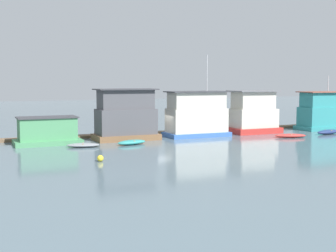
% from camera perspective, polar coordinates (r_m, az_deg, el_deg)
% --- Properties ---
extents(ground_plane, '(200.00, 200.00, 0.00)m').
position_cam_1_polar(ground_plane, '(53.05, -0.43, -1.41)').
color(ground_plane, slate).
extents(dock_walkway, '(59.60, 1.51, 0.30)m').
position_cam_1_polar(dock_walkway, '(56.18, -1.81, -0.86)').
color(dock_walkway, brown).
rests_on(dock_walkway, ground_plane).
extents(houseboat_green, '(6.64, 3.75, 2.80)m').
position_cam_1_polar(houseboat_green, '(48.95, -14.49, -0.65)').
color(houseboat_green, '#4C9360').
rests_on(houseboat_green, ground_plane).
extents(houseboat_brown, '(6.93, 3.90, 5.56)m').
position_cam_1_polar(houseboat_brown, '(51.11, -5.17, 1.18)').
color(houseboat_brown, brown).
rests_on(houseboat_brown, ground_plane).
extents(houseboat_blue, '(7.36, 3.68, 9.40)m').
position_cam_1_polar(houseboat_blue, '(54.12, 3.52, 1.33)').
color(houseboat_blue, '#3866B7').
rests_on(houseboat_blue, ground_plane).
extents(houseboat_red, '(6.15, 4.15, 5.21)m').
position_cam_1_polar(houseboat_red, '(58.59, 10.33, 1.45)').
color(houseboat_red, red).
rests_on(houseboat_red, ground_plane).
extents(houseboat_teal, '(5.83, 3.63, 7.07)m').
position_cam_1_polar(houseboat_teal, '(64.43, 18.07, 1.64)').
color(houseboat_teal, teal).
rests_on(houseboat_teal, ground_plane).
extents(dinghy_grey, '(3.42, 2.19, 0.40)m').
position_cam_1_polar(dinghy_grey, '(46.22, -10.32, -2.30)').
color(dinghy_grey, gray).
rests_on(dinghy_grey, ground_plane).
extents(dinghy_teal, '(3.46, 2.14, 0.47)m').
position_cam_1_polar(dinghy_teal, '(47.41, -4.46, -1.98)').
color(dinghy_teal, teal).
rests_on(dinghy_teal, ground_plane).
extents(dinghy_red, '(3.73, 2.27, 0.44)m').
position_cam_1_polar(dinghy_red, '(54.67, 14.68, -1.15)').
color(dinghy_red, red).
rests_on(dinghy_red, ground_plane).
extents(dinghy_navy, '(3.97, 1.87, 0.54)m').
position_cam_1_polar(dinghy_navy, '(59.50, 18.96, -0.68)').
color(dinghy_navy, navy).
rests_on(dinghy_navy, ground_plane).
extents(buoy_yellow, '(0.51, 0.51, 0.51)m').
position_cam_1_polar(buoy_yellow, '(37.95, -8.26, -3.92)').
color(buoy_yellow, yellow).
rests_on(buoy_yellow, ground_plane).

